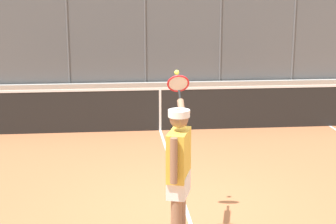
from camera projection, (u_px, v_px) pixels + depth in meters
name	position (u px, v px, depth m)	size (l,w,h in m)	color
ground_plane	(187.00, 213.00, 7.42)	(60.00, 60.00, 0.00)	#B76B42
fence_backdrop	(144.00, 41.00, 17.40)	(17.49, 1.37, 2.99)	#565B60
tennis_net	(160.00, 109.00, 11.66)	(10.09, 0.09, 1.07)	#2D2D2D
tennis_player	(179.00, 167.00, 6.25)	(0.42, 1.43, 2.01)	silver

